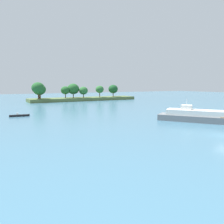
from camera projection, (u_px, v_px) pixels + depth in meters
The scene contains 4 objects.
ground_plane at pixel (224, 136), 38.23m from camera, with size 400.00×400.00×0.00m, color teal.
treeline_island at pixel (74, 94), 119.81m from camera, with size 59.24×12.06×9.85m.
white_riverboat at pixel (196, 116), 53.18m from camera, with size 13.86×17.03×5.26m.
fishing_skiff at pixel (19, 116), 61.38m from camera, with size 5.28×1.67×1.01m.
Camera 1 is at (-35.25, -22.91, 8.74)m, focal length 35.87 mm.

